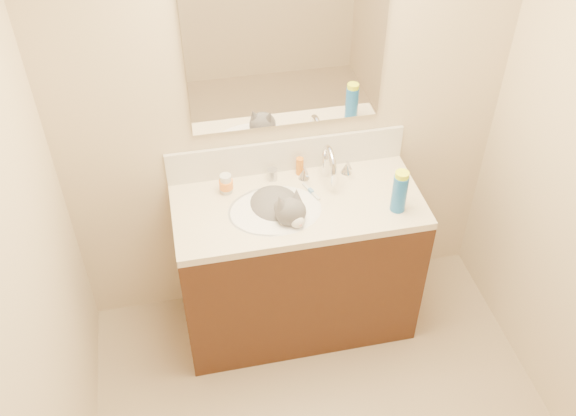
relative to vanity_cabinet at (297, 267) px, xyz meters
name	(u,v)px	position (x,y,z in m)	size (l,w,h in m)	color
room_shell	(371,253)	(0.00, -0.97, 1.08)	(2.24, 2.54, 2.52)	beige
vanity_cabinet	(297,267)	(0.00, 0.00, 0.00)	(1.20, 0.55, 0.82)	#3C1F10
counter_slab	(298,206)	(0.00, 0.00, 0.43)	(1.20, 0.55, 0.04)	beige
basin	(275,221)	(-0.12, -0.03, 0.38)	(0.45, 0.36, 0.14)	white
faucet	(328,167)	(0.18, 0.14, 0.54)	(0.28, 0.20, 0.21)	silver
cat	(278,211)	(-0.10, 0.00, 0.42)	(0.39, 0.42, 0.31)	#545154
backsplash	(287,155)	(0.00, 0.26, 0.54)	(1.20, 0.02, 0.18)	silver
mirror	(287,47)	(0.00, 0.26, 1.13)	(0.90, 0.02, 0.80)	white
pill_bottle	(226,184)	(-0.32, 0.15, 0.50)	(0.06, 0.06, 0.10)	silver
pill_label	(226,184)	(-0.32, 0.15, 0.50)	(0.07, 0.07, 0.04)	orange
silver_jar	(272,174)	(-0.09, 0.20, 0.48)	(0.05, 0.05, 0.06)	#B7B7BC
amber_bottle	(300,166)	(0.06, 0.22, 0.50)	(0.04, 0.04, 0.09)	orange
toothbrush	(311,191)	(0.08, 0.06, 0.46)	(0.02, 0.14, 0.01)	silver
toothbrush_head	(311,191)	(0.08, 0.06, 0.46)	(0.02, 0.03, 0.02)	#5D8BC5
spray_can	(399,193)	(0.45, -0.14, 0.55)	(0.07, 0.07, 0.19)	blue
spray_cap	(402,176)	(0.45, -0.14, 0.65)	(0.06, 0.06, 0.04)	#E5FF1A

